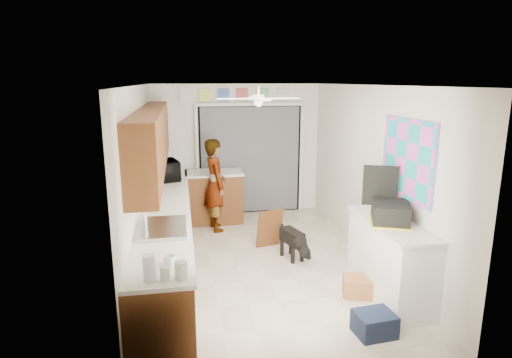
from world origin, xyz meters
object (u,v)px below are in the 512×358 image
cup (170,260)px  man (215,185)px  cardboard_box (359,287)px  paper_towel_roll (149,268)px  dog (292,243)px  microwave (166,170)px  suitcase (390,212)px  navy_crate (374,324)px

cup → man: size_ratio=0.07×
cup → cardboard_box: (2.20, 0.81, -0.87)m
paper_towel_roll → dog: paper_towel_roll is taller
microwave → suitcase: (2.65, -2.67, -0.05)m
suitcase → man: man is taller
microwave → dog: (1.82, -1.42, -0.86)m
microwave → cardboard_box: size_ratio=1.56×
cup → dog: cup is taller
microwave → cardboard_box: (2.33, -2.65, -0.99)m
suitcase → dog: size_ratio=0.86×
cup → suitcase: bearing=17.3°
paper_towel_roll → suitcase: (2.68, 1.08, 0.00)m
microwave → paper_towel_roll: size_ratio=2.58×
navy_crate → dog: 2.06m
paper_towel_roll → dog: size_ratio=0.37×
man → dog: size_ratio=2.57×
microwave → dog: 2.46m
cardboard_box → dog: size_ratio=0.60×
cardboard_box → navy_crate: size_ratio=0.96×
suitcase → dog: (-0.84, 1.26, -0.81)m
navy_crate → dog: dog is taller
microwave → navy_crate: bearing=-162.6°
paper_towel_roll → suitcase: 2.89m
man → navy_crate: bearing=-168.7°
cup → man: bearing=78.8°
cup → cardboard_box: 2.50m
cardboard_box → microwave: bearing=131.4°
cardboard_box → man: man is taller
microwave → man: bearing=-101.5°
suitcase → navy_crate: size_ratio=1.37×
paper_towel_roll → cardboard_box: size_ratio=0.61×
cardboard_box → man: 3.16m
cardboard_box → dog: dog is taller
cup → man: man is taller
microwave → dog: bearing=-142.7°
navy_crate → dog: size_ratio=0.63×
navy_crate → suitcase: bearing=57.3°
microwave → cup: 3.46m
microwave → dog: microwave is taller
suitcase → man: bearing=146.0°
paper_towel_roll → navy_crate: bearing=8.1°
man → dog: man is taller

